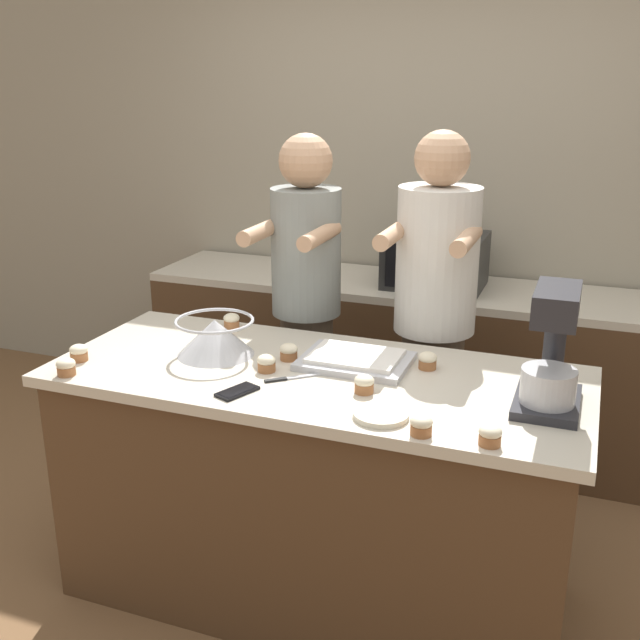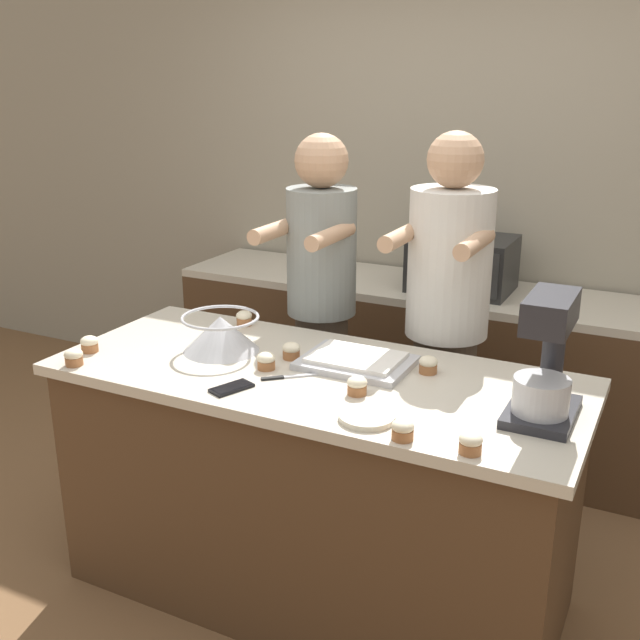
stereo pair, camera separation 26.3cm
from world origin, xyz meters
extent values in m
plane|color=brown|center=(0.00, 0.00, 0.00)|extent=(16.00, 16.00, 0.00)
cube|color=gray|center=(0.00, 1.74, 1.35)|extent=(10.00, 0.06, 2.70)
cube|color=#4C331E|center=(0.00, 0.00, 0.44)|extent=(1.82, 0.75, 0.88)
cube|color=beige|center=(0.00, 0.00, 0.90)|extent=(1.90, 0.80, 0.04)
cube|color=#4C331E|center=(0.00, 1.39, 0.42)|extent=(2.80, 0.60, 0.84)
cube|color=beige|center=(0.00, 1.39, 0.86)|extent=(2.80, 0.60, 0.04)
cylinder|color=brown|center=(-0.27, 0.60, 0.47)|extent=(0.23, 0.23, 0.93)
cylinder|color=gray|center=(-0.27, 0.60, 1.20)|extent=(0.30, 0.30, 0.54)
sphere|color=tan|center=(-0.27, 0.60, 1.59)|extent=(0.22, 0.22, 0.22)
cylinder|color=tan|center=(-0.40, 0.43, 1.32)|extent=(0.06, 0.34, 0.06)
cylinder|color=tan|center=(-0.15, 0.43, 1.32)|extent=(0.06, 0.34, 0.06)
cylinder|color=brown|center=(0.29, 0.60, 0.46)|extent=(0.26, 0.26, 0.92)
cylinder|color=silver|center=(0.29, 0.60, 1.22)|extent=(0.33, 0.33, 0.59)
sphere|color=tan|center=(0.29, 0.60, 1.62)|extent=(0.22, 0.22, 0.22)
cylinder|color=tan|center=(0.15, 0.43, 1.34)|extent=(0.06, 0.34, 0.06)
cylinder|color=tan|center=(0.43, 0.43, 1.34)|extent=(0.06, 0.34, 0.06)
cube|color=#232328|center=(0.79, -0.01, 0.94)|extent=(0.20, 0.30, 0.03)
cylinder|color=#232328|center=(0.79, 0.10, 1.09)|extent=(0.07, 0.07, 0.26)
cube|color=#232328|center=(0.79, -0.03, 1.27)|extent=(0.13, 0.26, 0.10)
cylinder|color=#BCBCC1|center=(0.79, -0.05, 1.01)|extent=(0.17, 0.17, 0.11)
cone|color=#BCBCC1|center=(-0.41, 0.03, 0.99)|extent=(0.29, 0.29, 0.14)
torus|color=#BCBCC1|center=(-0.41, 0.03, 1.06)|extent=(0.30, 0.30, 0.01)
cube|color=#BCBCC1|center=(0.11, 0.11, 0.94)|extent=(0.39, 0.29, 0.02)
cube|color=white|center=(0.11, 0.11, 0.96)|extent=(0.32, 0.23, 0.02)
cube|color=black|center=(0.12, 1.39, 1.02)|extent=(0.49, 0.37, 0.27)
cube|color=black|center=(0.08, 1.21, 1.02)|extent=(0.34, 0.01, 0.22)
cube|color=#2D2D2D|center=(0.30, 1.21, 1.02)|extent=(0.10, 0.01, 0.22)
cube|color=black|center=(-0.18, -0.27, 0.93)|extent=(0.12, 0.16, 0.01)
cube|color=black|center=(-0.18, -0.27, 0.93)|extent=(0.11, 0.14, 0.00)
cylinder|color=beige|center=(0.32, -0.28, 0.93)|extent=(0.17, 0.17, 0.02)
cube|color=#BCBCC1|center=(-0.01, -0.06, 0.93)|extent=(0.12, 0.10, 0.01)
cube|color=black|center=(-0.10, -0.13, 0.93)|extent=(0.07, 0.06, 0.01)
cylinder|color=#9E6038|center=(0.66, -0.34, 0.94)|extent=(0.06, 0.06, 0.03)
ellipsoid|color=beige|center=(0.66, -0.34, 0.97)|extent=(0.07, 0.07, 0.04)
cylinder|color=#9E6038|center=(0.36, 0.17, 0.94)|extent=(0.06, 0.06, 0.03)
ellipsoid|color=beige|center=(0.36, 0.17, 0.97)|extent=(0.07, 0.07, 0.04)
cylinder|color=#9E6038|center=(-0.17, -0.06, 0.94)|extent=(0.06, 0.06, 0.03)
ellipsoid|color=beige|center=(-0.17, -0.06, 0.97)|extent=(0.07, 0.07, 0.04)
cylinder|color=#9E6038|center=(-0.14, 0.07, 0.94)|extent=(0.06, 0.06, 0.03)
ellipsoid|color=beige|center=(-0.14, 0.07, 0.97)|extent=(0.07, 0.07, 0.04)
cylinder|color=#9E6038|center=(0.21, -0.12, 0.94)|extent=(0.06, 0.06, 0.03)
ellipsoid|color=beige|center=(0.21, -0.12, 0.97)|extent=(0.07, 0.07, 0.04)
cylinder|color=#9E6038|center=(-0.50, 0.32, 0.94)|extent=(0.06, 0.06, 0.03)
ellipsoid|color=beige|center=(-0.50, 0.32, 0.97)|extent=(0.07, 0.07, 0.04)
cylinder|color=#9E6038|center=(0.46, -0.35, 0.94)|extent=(0.06, 0.06, 0.03)
ellipsoid|color=beige|center=(0.46, -0.35, 0.97)|extent=(0.07, 0.07, 0.04)
cylinder|color=#9E6038|center=(-0.85, -0.21, 0.94)|extent=(0.06, 0.06, 0.03)
ellipsoid|color=beige|center=(-0.85, -0.21, 0.97)|extent=(0.07, 0.07, 0.04)
cylinder|color=#9E6038|center=(-0.81, -0.34, 0.94)|extent=(0.06, 0.06, 0.03)
ellipsoid|color=beige|center=(-0.81, -0.34, 0.97)|extent=(0.07, 0.07, 0.04)
camera|label=1|loc=(0.88, -2.30, 1.93)|focal=42.00mm
camera|label=2|loc=(1.12, -2.19, 1.93)|focal=42.00mm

